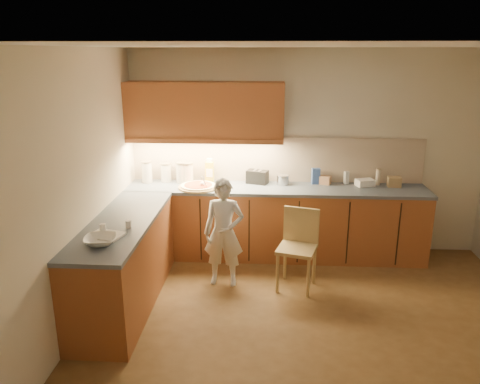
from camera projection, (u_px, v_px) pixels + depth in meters
The scene contains 24 objects.
room at pixel (325, 159), 4.00m from camera, with size 4.54×4.50×2.62m.
l_counter at pixel (230, 234), 5.59m from camera, with size 3.77×2.62×0.92m.
backsplash at pixel (276, 160), 6.05m from camera, with size 3.75×0.02×0.58m, color #B9A68F.
upper_cabinets at pixel (205, 111), 5.76m from camera, with size 1.95×0.36×0.73m.
pizza_on_board at pixel (198, 186), 5.82m from camera, with size 0.50×0.50×0.20m.
child at pixel (224, 233), 5.21m from camera, with size 0.45×0.30×1.23m, color silver.
wooden_chair at pixel (299, 243), 5.19m from camera, with size 0.50×0.50×0.89m.
mixing_bowl at pixel (101, 240), 4.13m from camera, with size 0.29×0.29×0.07m, color white.
canister_a at pixel (147, 172), 6.04m from camera, with size 0.14×0.14×0.28m.
canister_b at pixel (166, 172), 6.08m from camera, with size 0.14×0.14×0.25m.
canister_c at pixel (182, 172), 6.02m from camera, with size 0.15×0.15×0.27m.
canister_d at pixel (187, 172), 6.02m from camera, with size 0.16×0.16×0.27m.
oil_jug at pixel (210, 171), 6.04m from camera, with size 0.11×0.08×0.32m.
toaster at pixel (257, 177), 6.00m from camera, with size 0.30×0.23×0.17m.
steel_pot at pixel (283, 180), 5.96m from camera, with size 0.17×0.17×0.13m.
blue_box at pixel (316, 176), 5.98m from camera, with size 0.10×0.07×0.20m, color #3758A5.
card_box_a at pixel (325, 180), 5.99m from camera, with size 0.15×0.11×0.11m, color tan.
white_bottle at pixel (346, 178), 5.99m from camera, with size 0.05×0.05×0.16m, color silver.
flat_pack at pixel (365, 183), 5.90m from camera, with size 0.21×0.15×0.09m, color white.
tall_jar at pixel (378, 177), 5.94m from camera, with size 0.07×0.07×0.21m.
card_box_b at pixel (394, 182), 5.87m from camera, with size 0.16×0.12×0.12m, color #9E8055.
dough_cloth at pixel (106, 235), 4.31m from camera, with size 0.30×0.23×0.02m, color silver.
spice_jar_a at pixel (103, 228), 4.40m from camera, with size 0.06×0.06×0.08m, color white.
spice_jar_b at pixel (128, 224), 4.51m from camera, with size 0.05×0.05×0.07m, color silver.
Camera 1 is at (-0.48, -3.94, 2.57)m, focal length 35.00 mm.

